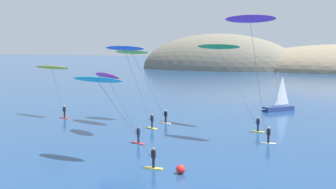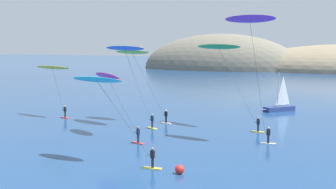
{
  "view_description": "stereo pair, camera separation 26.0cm",
  "coord_description": "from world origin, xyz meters",
  "px_view_note": "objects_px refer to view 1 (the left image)",
  "views": [
    {
      "loc": [
        25.38,
        -17.6,
        9.74
      ],
      "look_at": [
        6.35,
        23.22,
        4.39
      ],
      "focal_mm": 45.0,
      "sensor_mm": 36.0,
      "label": 1
    },
    {
      "loc": [
        25.62,
        -17.49,
        9.74
      ],
      "look_at": [
        6.35,
        23.22,
        4.39
      ],
      "focal_mm": 45.0,
      "sensor_mm": 36.0,
      "label": 2
    }
  ],
  "objects_px": {
    "marker_buoy": "(181,169)",
    "kitesurfer_blue": "(126,53)",
    "kitesurfer_yellow": "(53,71)",
    "kitesurfer_cyan": "(102,86)",
    "kitesurfer_magenta": "(110,81)",
    "kitesurfer_lime": "(134,57)",
    "sailboat_near": "(277,107)",
    "kitesurfer_green": "(221,53)",
    "kitesurfer_purple": "(251,29)"
  },
  "relations": [
    {
      "from": "kitesurfer_purple",
      "to": "kitesurfer_lime",
      "type": "distance_m",
      "value": 17.67
    },
    {
      "from": "kitesurfer_magenta",
      "to": "kitesurfer_lime",
      "type": "bearing_deg",
      "value": 102.79
    },
    {
      "from": "kitesurfer_blue",
      "to": "kitesurfer_magenta",
      "type": "height_order",
      "value": "kitesurfer_blue"
    },
    {
      "from": "kitesurfer_green",
      "to": "kitesurfer_yellow",
      "type": "bearing_deg",
      "value": -171.83
    },
    {
      "from": "kitesurfer_purple",
      "to": "kitesurfer_cyan",
      "type": "bearing_deg",
      "value": -126.96
    },
    {
      "from": "sailboat_near",
      "to": "kitesurfer_yellow",
      "type": "bearing_deg",
      "value": -146.26
    },
    {
      "from": "kitesurfer_magenta",
      "to": "marker_buoy",
      "type": "relative_size",
      "value": 11.87
    },
    {
      "from": "kitesurfer_lime",
      "to": "sailboat_near",
      "type": "bearing_deg",
      "value": 44.84
    },
    {
      "from": "kitesurfer_magenta",
      "to": "kitesurfer_purple",
      "type": "height_order",
      "value": "kitesurfer_purple"
    },
    {
      "from": "sailboat_near",
      "to": "kitesurfer_yellow",
      "type": "relative_size",
      "value": 0.81
    },
    {
      "from": "kitesurfer_green",
      "to": "kitesurfer_cyan",
      "type": "height_order",
      "value": "kitesurfer_green"
    },
    {
      "from": "kitesurfer_yellow",
      "to": "kitesurfer_purple",
      "type": "bearing_deg",
      "value": -6.58
    },
    {
      "from": "kitesurfer_green",
      "to": "kitesurfer_lime",
      "type": "distance_m",
      "value": 11.38
    },
    {
      "from": "marker_buoy",
      "to": "kitesurfer_blue",
      "type": "bearing_deg",
      "value": 131.84
    },
    {
      "from": "kitesurfer_lime",
      "to": "kitesurfer_magenta",
      "type": "bearing_deg",
      "value": -77.21
    },
    {
      "from": "kitesurfer_blue",
      "to": "marker_buoy",
      "type": "xyz_separation_m",
      "value": [
        13.93,
        -15.56,
        -8.42
      ]
    },
    {
      "from": "kitesurfer_yellow",
      "to": "marker_buoy",
      "type": "bearing_deg",
      "value": -32.08
    },
    {
      "from": "kitesurfer_lime",
      "to": "marker_buoy",
      "type": "bearing_deg",
      "value": -52.01
    },
    {
      "from": "kitesurfer_magenta",
      "to": "sailboat_near",
      "type": "bearing_deg",
      "value": 61.11
    },
    {
      "from": "kitesurfer_purple",
      "to": "kitesurfer_lime",
      "type": "height_order",
      "value": "kitesurfer_purple"
    },
    {
      "from": "kitesurfer_purple",
      "to": "kitesurfer_cyan",
      "type": "height_order",
      "value": "kitesurfer_purple"
    },
    {
      "from": "kitesurfer_yellow",
      "to": "kitesurfer_lime",
      "type": "distance_m",
      "value": 11.62
    },
    {
      "from": "kitesurfer_magenta",
      "to": "kitesurfer_cyan",
      "type": "height_order",
      "value": "kitesurfer_cyan"
    },
    {
      "from": "sailboat_near",
      "to": "kitesurfer_magenta",
      "type": "xyz_separation_m",
      "value": [
        -13.34,
        -24.18,
        5.21
      ]
    },
    {
      "from": "kitesurfer_yellow",
      "to": "kitesurfer_cyan",
      "type": "xyz_separation_m",
      "value": [
        18.34,
        -15.55,
        0.11
      ]
    },
    {
      "from": "kitesurfer_yellow",
      "to": "marker_buoy",
      "type": "relative_size",
      "value": 10.04
    },
    {
      "from": "sailboat_near",
      "to": "marker_buoy",
      "type": "bearing_deg",
      "value": -91.49
    },
    {
      "from": "kitesurfer_cyan",
      "to": "kitesurfer_purple",
      "type": "bearing_deg",
      "value": 53.04
    },
    {
      "from": "kitesurfer_green",
      "to": "kitesurfer_magenta",
      "type": "bearing_deg",
      "value": -133.92
    },
    {
      "from": "kitesurfer_blue",
      "to": "kitesurfer_purple",
      "type": "xyz_separation_m",
      "value": [
        15.91,
        -2.65,
        2.54
      ]
    },
    {
      "from": "kitesurfer_cyan",
      "to": "sailboat_near",
      "type": "bearing_deg",
      "value": 76.14
    },
    {
      "from": "sailboat_near",
      "to": "kitesurfer_green",
      "type": "relative_size",
      "value": 0.58
    },
    {
      "from": "kitesurfer_purple",
      "to": "kitesurfer_green",
      "type": "bearing_deg",
      "value": 128.54
    },
    {
      "from": "sailboat_near",
      "to": "kitesurfer_purple",
      "type": "distance_m",
      "value": 23.5
    },
    {
      "from": "kitesurfer_magenta",
      "to": "kitesurfer_lime",
      "type": "xyz_separation_m",
      "value": [
        -2.02,
        8.9,
        2.33
      ]
    },
    {
      "from": "kitesurfer_yellow",
      "to": "kitesurfer_green",
      "type": "relative_size",
      "value": 0.71
    },
    {
      "from": "marker_buoy",
      "to": "kitesurfer_purple",
      "type": "bearing_deg",
      "value": 81.29
    },
    {
      "from": "kitesurfer_blue",
      "to": "kitesurfer_purple",
      "type": "distance_m",
      "value": 16.32
    },
    {
      "from": "sailboat_near",
      "to": "marker_buoy",
      "type": "height_order",
      "value": "sailboat_near"
    },
    {
      "from": "kitesurfer_blue",
      "to": "kitesurfer_green",
      "type": "distance_m",
      "value": 11.43
    },
    {
      "from": "kitesurfer_green",
      "to": "kitesurfer_lime",
      "type": "relative_size",
      "value": 1.08
    },
    {
      "from": "kitesurfer_magenta",
      "to": "kitesurfer_green",
      "type": "bearing_deg",
      "value": 46.08
    },
    {
      "from": "kitesurfer_yellow",
      "to": "kitesurfer_lime",
      "type": "height_order",
      "value": "kitesurfer_lime"
    },
    {
      "from": "kitesurfer_purple",
      "to": "kitesurfer_cyan",
      "type": "distance_m",
      "value": 16.26
    },
    {
      "from": "kitesurfer_blue",
      "to": "kitesurfer_magenta",
      "type": "bearing_deg",
      "value": -76.04
    },
    {
      "from": "kitesurfer_purple",
      "to": "kitesurfer_lime",
      "type": "relative_size",
      "value": 1.39
    },
    {
      "from": "kitesurfer_yellow",
      "to": "kitesurfer_purple",
      "type": "relative_size",
      "value": 0.55
    },
    {
      "from": "sailboat_near",
      "to": "kitesurfer_cyan",
      "type": "height_order",
      "value": "kitesurfer_cyan"
    },
    {
      "from": "sailboat_near",
      "to": "marker_buoy",
      "type": "relative_size",
      "value": 8.14
    },
    {
      "from": "sailboat_near",
      "to": "kitesurfer_magenta",
      "type": "relative_size",
      "value": 0.69
    }
  ]
}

